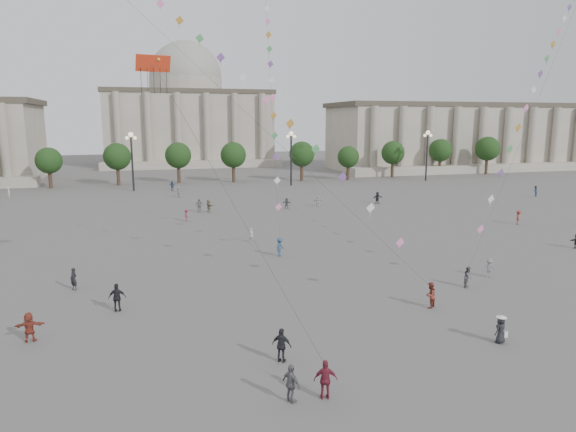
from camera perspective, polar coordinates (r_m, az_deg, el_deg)
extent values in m
plane|color=#514F4D|center=(32.80, 8.92, -12.37)|extent=(360.00, 360.00, 0.00)
cube|color=gray|center=(150.70, 20.27, 8.14)|extent=(80.00, 22.00, 16.00)
cube|color=#474034|center=(150.68, 20.48, 11.40)|extent=(81.60, 22.44, 1.20)
cube|color=gray|center=(140.76, 23.17, 4.95)|extent=(84.00, 4.00, 2.00)
cube|color=gray|center=(157.94, -11.08, 9.40)|extent=(46.00, 30.00, 20.00)
cube|color=#474034|center=(158.11, -11.22, 13.24)|extent=(46.92, 30.60, 1.20)
cube|color=gray|center=(141.46, -10.39, 5.65)|extent=(48.30, 4.00, 2.00)
cylinder|color=gray|center=(158.22, -11.25, 13.92)|extent=(21.00, 21.00, 5.00)
sphere|color=gray|center=(158.39, -11.28, 14.83)|extent=(21.00, 21.00, 21.00)
cylinder|color=#3A291D|center=(107.35, -24.77, 3.74)|extent=(0.70, 0.70, 3.52)
sphere|color=black|center=(107.04, -24.92, 5.70)|extent=(5.12, 5.12, 5.12)
cylinder|color=#3A291D|center=(106.09, -18.36, 4.11)|extent=(0.70, 0.70, 3.52)
sphere|color=black|center=(105.77, -18.47, 6.09)|extent=(5.12, 5.12, 5.12)
cylinder|color=#3A291D|center=(106.18, -11.87, 4.43)|extent=(0.70, 0.70, 3.52)
sphere|color=black|center=(105.86, -11.94, 6.41)|extent=(5.12, 5.12, 5.12)
cylinder|color=#3A291D|center=(107.62, -5.46, 4.68)|extent=(0.70, 0.70, 3.52)
sphere|color=black|center=(107.30, -5.50, 6.64)|extent=(5.12, 5.12, 5.12)
cylinder|color=#3A291D|center=(110.35, 0.70, 4.87)|extent=(0.70, 0.70, 3.52)
sphere|color=black|center=(110.04, 0.71, 6.78)|extent=(5.12, 5.12, 5.12)
cylinder|color=#3A291D|center=(114.28, 6.51, 5.00)|extent=(0.70, 0.70, 3.52)
sphere|color=black|center=(113.98, 6.55, 6.85)|extent=(5.12, 5.12, 5.12)
cylinder|color=#3A291D|center=(119.29, 11.88, 5.08)|extent=(0.70, 0.70, 3.52)
sphere|color=black|center=(119.01, 11.95, 6.84)|extent=(5.12, 5.12, 5.12)
cylinder|color=#3A291D|center=(125.26, 16.78, 5.11)|extent=(0.70, 0.70, 3.52)
sphere|color=black|center=(124.99, 16.87, 6.79)|extent=(5.12, 5.12, 5.12)
cylinder|color=#3A291D|center=(132.05, 21.21, 5.10)|extent=(0.70, 0.70, 3.52)
sphere|color=black|center=(131.79, 21.32, 6.69)|extent=(5.12, 5.12, 5.12)
cylinder|color=#262628|center=(97.72, -16.91, 5.59)|extent=(0.36, 0.36, 10.00)
sphere|color=#FFE5B2|center=(97.45, -17.07, 8.64)|extent=(0.90, 0.90, 0.90)
sphere|color=#FFE5B2|center=(97.49, -17.47, 8.26)|extent=(0.60, 0.60, 0.60)
sphere|color=#FFE5B2|center=(97.46, -16.64, 8.31)|extent=(0.60, 0.60, 0.60)
cylinder|color=#262628|center=(101.58, 0.35, 6.22)|extent=(0.36, 0.36, 10.00)
sphere|color=#FFE5B2|center=(101.31, 0.35, 9.15)|extent=(0.90, 0.90, 0.90)
sphere|color=#FFE5B2|center=(101.14, -0.04, 8.81)|extent=(0.60, 0.60, 0.60)
sphere|color=#FFE5B2|center=(101.53, 0.73, 8.81)|extent=(0.60, 0.60, 0.60)
cylinder|color=#262628|center=(113.51, 15.16, 6.31)|extent=(0.36, 0.36, 10.00)
sphere|color=#FFE5B2|center=(113.28, 15.29, 8.93)|extent=(0.90, 0.90, 0.90)
sphere|color=#FFE5B2|center=(112.94, 14.96, 8.64)|extent=(0.60, 0.60, 0.60)
sphere|color=#FFE5B2|center=(113.65, 15.58, 8.62)|extent=(0.60, 0.60, 0.60)
imported|color=navy|center=(96.23, -12.75, 3.28)|extent=(1.14, 0.56, 1.87)
imported|color=#232228|center=(59.39, 29.40, -2.43)|extent=(1.41, 0.50, 1.51)
imported|color=#B8B8B3|center=(88.46, -12.07, 2.65)|extent=(1.69, 1.18, 1.75)
imported|color=slate|center=(45.44, 21.45, -5.41)|extent=(1.15, 0.90, 1.57)
imported|color=silver|center=(77.20, 3.34, 1.69)|extent=(1.60, 1.02, 1.64)
imported|color=maroon|center=(69.72, 24.22, -0.15)|extent=(1.22, 1.28, 1.75)
imported|color=black|center=(80.78, 9.91, 2.01)|extent=(1.77, 0.85, 1.83)
imported|color=silver|center=(97.26, -28.59, 2.31)|extent=(0.61, 0.77, 1.84)
imported|color=#59595D|center=(74.92, -0.14, 1.43)|extent=(1.47, 1.32, 1.63)
imported|color=#B7B6B2|center=(54.47, -4.12, -2.14)|extent=(0.65, 0.55, 1.50)
imported|color=slate|center=(73.11, -9.87, 1.15)|extent=(1.17, 0.63, 1.90)
imported|color=maroon|center=(66.93, -11.21, 0.08)|extent=(0.60, 1.01, 1.53)
imported|color=black|center=(42.48, -22.72, -6.48)|extent=(0.74, 0.73, 1.72)
imported|color=#847D5B|center=(72.90, -8.77, 1.14)|extent=(1.24, 1.78, 1.85)
imported|color=navy|center=(96.64, 25.77, 2.51)|extent=(1.13, 1.11, 1.84)
imported|color=maroon|center=(24.90, 4.20, -17.67)|extent=(1.18, 0.71, 1.89)
imported|color=#222328|center=(28.12, -0.70, -14.18)|extent=(1.16, 1.04, 1.89)
imported|color=maroon|center=(34.04, -26.80, -10.95)|extent=(1.66, 0.57, 1.78)
imported|color=#5E5E62|center=(24.57, 0.37, -18.13)|extent=(0.89, 1.16, 1.83)
imported|color=black|center=(36.82, -18.44, -8.60)|extent=(1.17, 0.56, 1.94)
imported|color=maroon|center=(36.97, 15.52, -8.47)|extent=(1.11, 1.07, 1.80)
imported|color=#304C6C|center=(48.71, -0.90, -3.45)|extent=(1.31, 1.32, 1.82)
imported|color=#58595D|center=(42.24, 19.38, -6.40)|extent=(1.01, 1.00, 1.65)
imported|color=black|center=(32.77, 22.56, -11.58)|extent=(0.91, 0.74, 1.62)
cone|color=white|center=(32.48, 22.66, -10.26)|extent=(0.52, 0.52, 0.14)
cylinder|color=white|center=(32.50, 22.65, -10.36)|extent=(0.60, 0.60, 0.02)
cube|color=white|center=(32.91, 23.04, -12.02)|extent=(0.22, 0.10, 0.35)
cube|color=red|center=(35.38, -14.76, 16.08)|extent=(2.26, 0.92, 1.02)
cube|color=#198E3C|center=(35.36, -15.37, 16.46)|extent=(0.38, 0.25, 0.34)
cube|color=#2243B8|center=(35.38, -14.19, 16.51)|extent=(0.38, 0.25, 0.34)
sphere|color=gold|center=(35.32, -15.37, 16.47)|extent=(0.20, 0.20, 0.20)
sphere|color=gold|center=(35.34, -14.18, 16.52)|extent=(0.20, 0.20, 0.20)
cylinder|color=#3F3F3F|center=(28.46, -6.99, 2.90)|extent=(0.02, 0.02, 21.78)
cylinder|color=#3F3F3F|center=(53.31, -16.68, 21.34)|extent=(0.02, 0.02, 72.70)
cube|color=pink|center=(36.82, 12.35, -2.90)|extent=(0.76, 0.25, 0.76)
cube|color=white|center=(37.31, 9.16, 0.90)|extent=(0.76, 0.25, 0.76)
cube|color=#7C4D9A|center=(38.08, 6.07, 4.32)|extent=(0.76, 0.25, 0.76)
cube|color=#4AA15A|center=(39.09, 3.10, 7.43)|extent=(0.76, 0.25, 0.76)
cube|color=#C0832D|center=(40.31, 0.25, 10.23)|extent=(0.76, 0.25, 0.76)
cube|color=pink|center=(41.71, -2.47, 12.76)|extent=(0.76, 0.25, 0.76)
cube|color=white|center=(43.27, -5.05, 15.04)|extent=(0.76, 0.25, 0.76)
cube|color=#7C4D9A|center=(44.96, -7.49, 17.07)|extent=(0.76, 0.25, 0.76)
cube|color=#4AA15A|center=(46.77, -9.79, 18.88)|extent=(0.76, 0.25, 0.76)
cube|color=#C0832D|center=(48.69, -11.96, 20.50)|extent=(0.76, 0.25, 0.76)
cube|color=pink|center=(50.68, -14.00, 21.94)|extent=(0.76, 0.25, 0.76)
cylinder|color=#3F3F3F|center=(69.04, -2.44, 21.07)|extent=(0.02, 0.02, 63.06)
cube|color=pink|center=(49.53, -1.06, 1.00)|extent=(0.76, 0.25, 0.76)
cube|color=white|center=(50.77, -1.21, 3.97)|extent=(0.76, 0.25, 0.76)
cube|color=#7C4D9A|center=(52.14, -1.35, 6.59)|extent=(0.76, 0.25, 0.76)
cube|color=#4AA15A|center=(53.62, -1.48, 8.95)|extent=(0.76, 0.25, 0.76)
cube|color=#C0832D|center=(55.19, -1.61, 11.09)|extent=(0.76, 0.25, 0.76)
cube|color=pink|center=(56.83, -1.73, 13.06)|extent=(0.76, 0.25, 0.76)
cube|color=white|center=(58.53, -1.85, 14.87)|extent=(0.76, 0.25, 0.76)
cube|color=#7C4D9A|center=(60.27, -1.96, 16.53)|extent=(0.76, 0.25, 0.76)
cube|color=#4AA15A|center=(62.07, -2.07, 18.07)|extent=(0.76, 0.25, 0.76)
cube|color=#C0832D|center=(63.90, -2.17, 19.49)|extent=(0.76, 0.25, 0.76)
cube|color=pink|center=(65.76, -2.27, 20.81)|extent=(0.76, 0.25, 0.76)
cube|color=white|center=(67.65, -2.37, 22.04)|extent=(0.76, 0.25, 0.76)
cylinder|color=#3F3F3F|center=(67.59, 28.19, 16.90)|extent=(0.02, 0.02, 67.67)
cube|color=pink|center=(43.54, 20.60, -1.40)|extent=(0.76, 0.25, 0.76)
cube|color=white|center=(45.33, 21.63, 1.76)|extent=(0.76, 0.25, 0.76)
cube|color=#7C4D9A|center=(47.27, 22.57, 4.47)|extent=(0.76, 0.25, 0.76)
cube|color=#4AA15A|center=(49.33, 23.42, 6.85)|extent=(0.76, 0.25, 0.76)
cube|color=#C0832D|center=(51.47, 24.21, 8.95)|extent=(0.76, 0.25, 0.76)
cube|color=pink|center=(53.69, 24.94, 10.82)|extent=(0.76, 0.25, 0.76)
cube|color=white|center=(55.96, 25.62, 12.50)|extent=(0.76, 0.25, 0.76)
cube|color=#7C4D9A|center=(58.28, 26.25, 14.01)|extent=(0.76, 0.25, 0.76)
cube|color=#4AA15A|center=(60.65, 26.83, 15.37)|extent=(0.76, 0.25, 0.76)
cube|color=#C0832D|center=(63.04, 27.37, 16.60)|extent=(0.76, 0.25, 0.76)
cube|color=pink|center=(65.47, 27.88, 17.71)|extent=(0.76, 0.25, 0.76)
cube|color=white|center=(67.91, 28.36, 18.73)|extent=(0.76, 0.25, 0.76)
cube|color=#7C4D9A|center=(70.38, 28.80, 19.66)|extent=(0.76, 0.25, 0.76)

